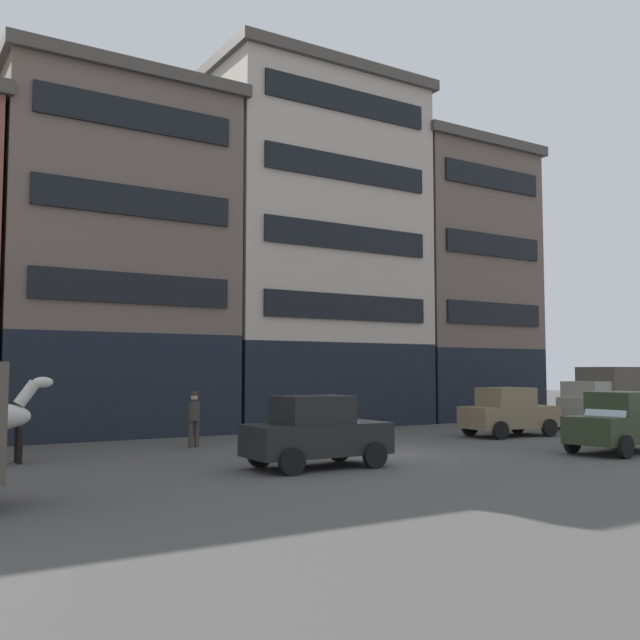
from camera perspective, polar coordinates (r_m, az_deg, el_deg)
ground_plane at (r=21.55m, az=4.49°, el=-10.62°), size 120.00×120.00×0.00m
building_center_left at (r=29.46m, az=-16.18°, el=4.95°), size 9.16×5.99×13.92m
building_center_right at (r=33.41m, az=-0.40°, el=5.81°), size 10.29×5.99×16.31m
building_far_right at (r=38.54m, az=10.78°, el=3.09°), size 7.93×5.99×14.35m
draft_horse at (r=20.75m, az=-24.12°, el=-7.02°), size 2.35×0.66×2.30m
delivery_truck_near at (r=32.61m, az=21.94°, el=-5.61°), size 4.36×2.15×2.62m
sedan_dark at (r=23.47m, az=22.88°, el=-7.54°), size 3.83×2.13×1.83m
sedan_light at (r=27.98m, az=14.83°, el=-7.11°), size 3.80×2.07×1.83m
sedan_parked_curb at (r=18.34m, az=-0.31°, el=-8.93°), size 3.72×1.90×1.83m
pedestrian_officer at (r=23.53m, az=-10.04°, el=-7.62°), size 0.38×0.38×1.79m
fire_hydrant_curbside at (r=27.92m, az=1.40°, el=-8.25°), size 0.24×0.24×0.83m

